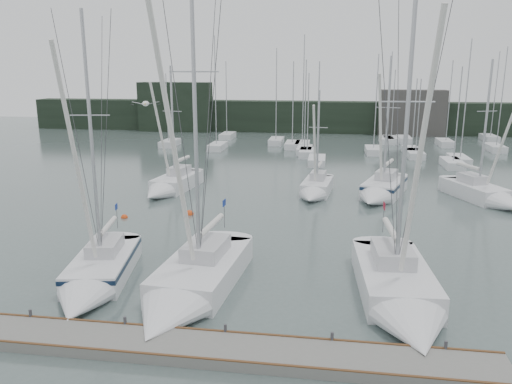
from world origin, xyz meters
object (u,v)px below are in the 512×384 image
Objects in this scene: buoy_a at (189,214)px; buoy_c at (124,218)px; sailboat_near_left at (95,278)px; sailboat_near_right at (402,298)px; sailboat_near_center at (187,290)px; sailboat_mid_c at (315,190)px; sailboat_mid_d at (380,191)px; sailboat_mid_b at (169,186)px; sailboat_mid_e at (488,196)px.

buoy_c is at bearing -161.01° from buoy_a.
sailboat_near_right reaches higher than sailboat_near_left.
sailboat_near_left is 4.71m from sailboat_near_center.
sailboat_mid_c is 18.83× the size of buoy_c.
sailboat_near_center is at bearing -74.42° from buoy_a.
sailboat_mid_d is (5.18, 0.11, 0.10)m from sailboat_mid_c.
buoy_c is (-0.81, -7.48, -0.55)m from sailboat_mid_b.
sailboat_near_right is at bearing -74.26° from sailboat_mid_d.
sailboat_mid_c is 5.19m from sailboat_mid_d.
sailboat_near_center is 26.92m from sailboat_mid_e.
sailboat_mid_c is at bearing 80.63° from sailboat_near_center.
sailboat_mid_d reaches higher than buoy_a.
sailboat_mid_c reaches higher than buoy_a.
sailboat_near_center is 14.31m from buoy_c.
sailboat_mid_e is at bearing 6.16° from sailboat_mid_c.
sailboat_near_center reaches higher than buoy_a.
sailboat_mid_d reaches higher than sailboat_mid_c.
sailboat_near_left is 24.36m from sailboat_mid_d.
sailboat_mid_d is 24.61× the size of buoy_c.
sailboat_near_left is 29.85m from sailboat_mid_e.
sailboat_mid_d is (17.32, 0.65, 0.05)m from sailboat_mid_b.
sailboat_mid_e is at bearing 61.74° from sailboat_near_right.
sailboat_mid_b is at bearing 158.42° from sailboat_mid_e.
sailboat_mid_e reaches higher than sailboat_mid_c.
sailboat_mid_b is 6.96m from buoy_a.
sailboat_mid_c is at bearing 99.17° from sailboat_near_right.
sailboat_mid_b reaches higher than buoy_c.
sailboat_near_right is 18.31m from buoy_a.
sailboat_mid_d is 18.96× the size of buoy_a.
sailboat_near_right reaches higher than buoy_c.
sailboat_near_right reaches higher than sailboat_mid_d.
sailboat_near_right is 30.57× the size of buoy_c.
sailboat_mid_e is at bearing 16.84° from buoy_c.
buoy_c is at bearing -141.67° from sailboat_mid_c.
sailboat_near_center is 26.92× the size of buoy_a.
sailboat_near_right is 1.28× the size of sailboat_mid_e.
sailboat_mid_d is 15.40m from buoy_a.
sailboat_mid_b is 17.68× the size of buoy_a.
sailboat_mid_e reaches higher than buoy_a.
sailboat_mid_b is at bearing -170.91° from sailboat_mid_c.
sailboat_mid_d reaches higher than sailboat_mid_e.
sailboat_near_left is 18.86m from sailboat_mid_b.
sailboat_near_left reaches higher than sailboat_mid_d.
sailboat_mid_c is at bearing 37.07° from buoy_a.
sailboat_near_left is at bearing -74.01° from sailboat_mid_b.
sailboat_mid_d is 19.88m from buoy_c.
sailboat_near_left is at bearing -109.26° from sailboat_mid_d.
sailboat_mid_e is at bearing 9.38° from sailboat_mid_b.
sailboat_mid_c reaches higher than buoy_c.
sailboat_near_left is 0.80× the size of sailboat_near_center.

